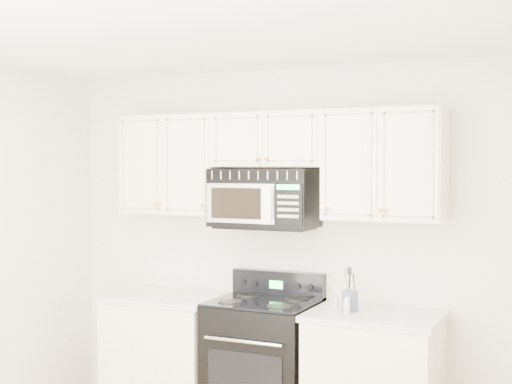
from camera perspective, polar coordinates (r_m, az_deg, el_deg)
The scene contains 8 objects.
room at distance 3.77m, azimuth -8.40°, elevation -6.85°, with size 3.51×3.51×2.61m.
base_cabinet_left at distance 5.56m, azimuth -7.07°, elevation -13.14°, with size 0.86×0.65×0.92m.
range at distance 5.20m, azimuth 0.63°, elevation -13.57°, with size 0.72×0.66×1.11m.
upper_cabinets at distance 5.13m, azimuth 1.34°, elevation 2.62°, with size 2.44×0.37×0.75m.
microwave at distance 5.13m, azimuth 0.66°, elevation -0.46°, with size 0.75×0.43×0.42m.
utensil_crock at distance 4.83m, azimuth 7.54°, elevation -8.57°, with size 0.11×0.11×0.29m.
shaker_salt at distance 4.92m, azimuth 6.44°, elevation -8.70°, with size 0.04×0.04×0.09m.
shaker_pepper at distance 4.75m, azimuth 7.29°, elevation -8.97°, with size 0.05×0.05×0.11m.
Camera 1 is at (2.05, -3.11, 1.88)m, focal length 50.00 mm.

